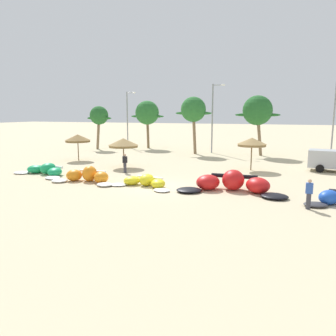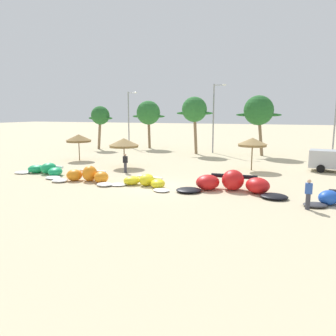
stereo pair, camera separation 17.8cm
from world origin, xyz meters
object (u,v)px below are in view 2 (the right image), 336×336
object	(u,v)px
kite_far_left	(46,170)
palm_left_of_gap	(194,110)
beach_umbrella_middle	(124,143)
lamppost_west	(129,116)
kite_left	(88,176)
person_near_kites	(308,194)
kite_center	(232,183)
person_by_umbrellas	(125,163)
beach_umbrella_near_van	(79,138)
palm_center_left	(259,111)
lamppost_west_center	(214,115)
palm_leftmost	(100,116)
beach_umbrella_near_palms	(252,142)
palm_left	(148,113)
kite_left_of_center	(145,182)

from	to	relation	value
kite_far_left	palm_left_of_gap	distance (m)	19.89
beach_umbrella_middle	lamppost_west	world-z (taller)	lamppost_west
kite_left	person_near_kites	distance (m)	15.05
beach_umbrella_middle	palm_left_of_gap	world-z (taller)	palm_left_of_gap
kite_center	person_by_umbrellas	distance (m)	10.29
kite_far_left	lamppost_west	bearing A→B (deg)	99.57
kite_left	person_near_kites	world-z (taller)	person_near_kites
person_by_umbrellas	lamppost_west	xyz separation A→B (m)	(-9.51, 19.10, 3.68)
person_near_kites	beach_umbrella_near_van	bearing A→B (deg)	153.67
person_by_umbrellas	beach_umbrella_middle	bearing A→B (deg)	120.23
kite_left	beach_umbrella_near_van	bearing A→B (deg)	128.63
kite_left	kite_center	distance (m)	10.51
kite_center	palm_center_left	world-z (taller)	palm_center_left
kite_far_left	person_by_umbrellas	distance (m)	6.54
lamppost_west	lamppost_west_center	bearing A→B (deg)	-11.24
palm_leftmost	palm_center_left	world-z (taller)	palm_center_left
kite_left	beach_umbrella_near_palms	distance (m)	14.37
palm_left_of_gap	palm_center_left	size ratio (longest dim) A/B	0.99
palm_left	lamppost_west_center	world-z (taller)	lamppost_west_center
kite_left_of_center	palm_center_left	xyz separation A→B (m)	(5.38, 20.04, 4.93)
kite_center	beach_umbrella_middle	world-z (taller)	beach_umbrella_middle
kite_left_of_center	beach_umbrella_near_van	world-z (taller)	beach_umbrella_near_van
kite_far_left	lamppost_west	distance (m)	22.84
kite_far_left	beach_umbrella_near_palms	size ratio (longest dim) A/B	1.93
palm_left	kite_far_left	bearing A→B (deg)	-88.59
beach_umbrella_near_van	palm_center_left	bearing A→B (deg)	32.45
kite_left	palm_leftmost	size ratio (longest dim) A/B	0.88
kite_far_left	palm_leftmost	distance (m)	19.69
palm_left_of_gap	person_by_umbrellas	bearing A→B (deg)	-96.46
beach_umbrella_near_van	beach_umbrella_middle	xyz separation A→B (m)	(6.65, -2.28, -0.08)
palm_leftmost	palm_left	distance (m)	6.71
kite_left	kite_center	world-z (taller)	kite_center
kite_center	person_by_umbrellas	bearing A→B (deg)	160.02
palm_leftmost	beach_umbrella_near_van	bearing A→B (deg)	-69.80
kite_center	beach_umbrella_middle	distance (m)	12.82
person_near_kites	kite_left_of_center	bearing A→B (deg)	169.26
beach_umbrella_near_van	person_near_kites	world-z (taller)	beach_umbrella_near_van
beach_umbrella_middle	palm_left	size ratio (longest dim) A/B	0.42
kite_center	lamppost_west	world-z (taller)	lamppost_west
kite_far_left	kite_left	xyz separation A→B (m)	(4.96, -1.29, 0.08)
kite_far_left	beach_umbrella_near_van	distance (m)	8.47
kite_center	beach_umbrella_near_van	world-z (taller)	beach_umbrella_near_van
kite_left	person_near_kites	bearing A→B (deg)	-7.04
palm_left_of_gap	palm_center_left	world-z (taller)	palm_center_left
palm_left	kite_center	bearing A→B (deg)	-54.39
lamppost_west_center	palm_left	bearing A→B (deg)	166.96
palm_left_of_gap	beach_umbrella_near_van	bearing A→B (deg)	-134.80
palm_leftmost	lamppost_west	bearing A→B (deg)	58.26
kite_center	palm_center_left	bearing A→B (deg)	91.56
kite_left	person_by_umbrellas	bearing A→B (deg)	79.45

